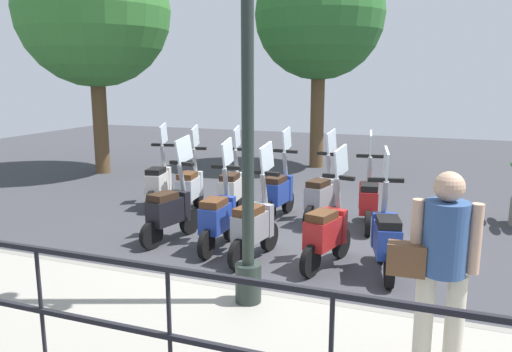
% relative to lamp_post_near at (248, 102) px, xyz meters
% --- Properties ---
extents(ground_plane, '(28.00, 28.00, 0.00)m').
position_rel_lamp_post_near_xyz_m(ground_plane, '(2.40, 0.38, -2.16)').
color(ground_plane, '#38383D').
extents(promenade_walkway, '(2.20, 20.00, 0.15)m').
position_rel_lamp_post_near_xyz_m(promenade_walkway, '(-0.75, 0.38, -2.09)').
color(promenade_walkway, gray).
rests_on(promenade_walkway, ground_plane).
extents(fence_railing, '(0.04, 16.03, 1.07)m').
position_rel_lamp_post_near_xyz_m(fence_railing, '(-1.80, 0.38, -1.28)').
color(fence_railing, black).
rests_on(fence_railing, promenade_walkway).
extents(lamp_post_near, '(0.26, 0.90, 4.52)m').
position_rel_lamp_post_near_xyz_m(lamp_post_near, '(0.00, 0.00, 0.00)').
color(lamp_post_near, '#232D28').
rests_on(lamp_post_near, promenade_walkway).
extents(pedestrian_with_bag, '(0.33, 0.65, 1.59)m').
position_rel_lamp_post_near_xyz_m(pedestrian_with_bag, '(-0.67, -1.79, -1.08)').
color(pedestrian_with_bag, beige).
rests_on(pedestrian_with_bag, promenade_walkway).
extents(tree_large, '(3.64, 3.64, 5.76)m').
position_rel_lamp_post_near_xyz_m(tree_large, '(5.86, 6.23, 1.76)').
color(tree_large, brown).
rests_on(tree_large, ground_plane).
extents(tree_distant, '(3.31, 3.31, 5.60)m').
position_rel_lamp_post_near_xyz_m(tree_distant, '(8.55, 1.37, 1.76)').
color(tree_distant, brown).
rests_on(tree_distant, ground_plane).
extents(scooter_near_0, '(1.22, 0.50, 1.54)m').
position_rel_lamp_post_near_xyz_m(scooter_near_0, '(1.58, -1.19, -1.68)').
color(scooter_near_0, black).
rests_on(scooter_near_0, ground_plane).
extents(scooter_near_1, '(1.21, 0.53, 1.54)m').
position_rel_lamp_post_near_xyz_m(scooter_near_1, '(1.57, -0.46, -1.68)').
color(scooter_near_1, black).
rests_on(scooter_near_1, ground_plane).
extents(scooter_near_2, '(1.23, 0.46, 1.54)m').
position_rel_lamp_post_near_xyz_m(scooter_near_2, '(1.48, 0.49, -1.68)').
color(scooter_near_2, black).
rests_on(scooter_near_2, ground_plane).
extents(scooter_near_3, '(1.23, 0.44, 1.54)m').
position_rel_lamp_post_near_xyz_m(scooter_near_3, '(1.70, 1.10, -1.68)').
color(scooter_near_3, black).
rests_on(scooter_near_3, ground_plane).
extents(scooter_near_4, '(1.22, 0.50, 1.54)m').
position_rel_lamp_post_near_xyz_m(scooter_near_4, '(1.77, 1.91, -1.68)').
color(scooter_near_4, black).
rests_on(scooter_near_4, ground_plane).
extents(scooter_far_0, '(1.23, 0.45, 1.54)m').
position_rel_lamp_post_near_xyz_m(scooter_far_0, '(3.42, -0.72, -1.68)').
color(scooter_far_0, black).
rests_on(scooter_far_0, ground_plane).
extents(scooter_far_1, '(1.22, 0.49, 1.54)m').
position_rel_lamp_post_near_xyz_m(scooter_far_1, '(3.41, 0.04, -1.68)').
color(scooter_far_1, black).
rests_on(scooter_far_1, ground_plane).
extents(scooter_far_2, '(1.23, 0.44, 1.54)m').
position_rel_lamp_post_near_xyz_m(scooter_far_2, '(3.46, 0.79, -1.68)').
color(scooter_far_2, black).
rests_on(scooter_far_2, ground_plane).
extents(scooter_far_3, '(1.23, 0.44, 1.54)m').
position_rel_lamp_post_near_xyz_m(scooter_far_3, '(3.40, 1.63, -1.68)').
color(scooter_far_3, black).
rests_on(scooter_far_3, ground_plane).
extents(scooter_far_4, '(1.23, 0.46, 1.54)m').
position_rel_lamp_post_near_xyz_m(scooter_far_4, '(3.24, 2.36, -1.68)').
color(scooter_far_4, black).
rests_on(scooter_far_4, ground_plane).
extents(scooter_far_5, '(1.22, 0.48, 1.54)m').
position_rel_lamp_post_near_xyz_m(scooter_far_5, '(3.42, 3.11, -1.68)').
color(scooter_far_5, black).
rests_on(scooter_far_5, ground_plane).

